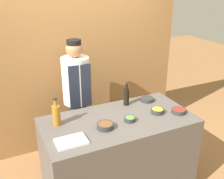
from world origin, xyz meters
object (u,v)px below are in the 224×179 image
(cutting_board, at_px, (71,141))
(bottle_amber, at_px, (56,115))
(sauce_bowl_red, at_px, (179,111))
(sauce_bowl_brown, at_px, (105,126))
(chef_center, at_px, (77,98))
(sauce_bowl_green, at_px, (130,119))
(sauce_bowl_white, at_px, (147,99))
(sauce_bowl_yellow, at_px, (157,111))
(bottle_soy, at_px, (126,96))

(cutting_board, height_order, bottle_amber, bottle_amber)
(sauce_bowl_red, relative_size, sauce_bowl_brown, 0.93)
(chef_center, bearing_deg, bottle_amber, -123.21)
(chef_center, bearing_deg, sauce_bowl_green, -71.98)
(sauce_bowl_white, xyz_separation_m, sauce_bowl_red, (0.15, -0.41, 0.00))
(sauce_bowl_red, relative_size, chef_center, 0.09)
(sauce_bowl_red, bearing_deg, bottle_amber, 165.98)
(sauce_bowl_yellow, bearing_deg, bottle_soy, 123.01)
(sauce_bowl_green, relative_size, cutting_board, 0.41)
(sauce_bowl_red, bearing_deg, bottle_soy, 134.97)
(cutting_board, distance_m, bottle_soy, 0.95)
(sauce_bowl_white, height_order, sauce_bowl_green, same)
(sauce_bowl_white, relative_size, sauce_bowl_red, 1.03)
(sauce_bowl_white, distance_m, chef_center, 0.90)
(sauce_bowl_yellow, distance_m, chef_center, 1.08)
(sauce_bowl_brown, relative_size, bottle_amber, 0.57)
(bottle_amber, relative_size, chef_center, 0.18)
(sauce_bowl_brown, relative_size, bottle_soy, 0.60)
(sauce_bowl_yellow, xyz_separation_m, bottle_soy, (-0.21, 0.33, 0.08))
(cutting_board, xyz_separation_m, bottle_soy, (0.82, 0.47, 0.10))
(sauce_bowl_yellow, bearing_deg, bottle_amber, 168.28)
(bottle_soy, bearing_deg, sauce_bowl_yellow, -56.99)
(sauce_bowl_white, distance_m, sauce_bowl_green, 0.55)
(cutting_board, height_order, bottle_soy, bottle_soy)
(chef_center, bearing_deg, sauce_bowl_white, -37.47)
(sauce_bowl_green, bearing_deg, chef_center, 108.02)
(sauce_bowl_yellow, height_order, chef_center, chef_center)
(cutting_board, relative_size, chef_center, 0.17)
(sauce_bowl_red, bearing_deg, sauce_bowl_yellow, 155.24)
(sauce_bowl_green, height_order, chef_center, chef_center)
(sauce_bowl_white, distance_m, sauce_bowl_brown, 0.80)
(sauce_bowl_brown, distance_m, chef_center, 0.91)
(sauce_bowl_brown, xyz_separation_m, cutting_board, (-0.38, -0.09, -0.02))
(sauce_bowl_yellow, height_order, bottle_amber, bottle_amber)
(sauce_bowl_white, bearing_deg, sauce_bowl_green, -141.18)
(sauce_bowl_red, relative_size, sauce_bowl_green, 1.34)
(bottle_amber, xyz_separation_m, chef_center, (0.42, 0.64, -0.17))
(sauce_bowl_white, bearing_deg, cutting_board, -157.39)
(cutting_board, distance_m, chef_center, 1.08)
(sauce_bowl_red, distance_m, chef_center, 1.30)
(sauce_bowl_red, xyz_separation_m, chef_center, (-0.87, 0.96, -0.08))
(chef_center, bearing_deg, sauce_bowl_yellow, -52.81)
(bottle_soy, height_order, chef_center, chef_center)
(sauce_bowl_white, distance_m, sauce_bowl_red, 0.44)
(sauce_bowl_red, distance_m, bottle_soy, 0.61)
(sauce_bowl_brown, bearing_deg, sauce_bowl_green, 3.96)
(sauce_bowl_brown, height_order, bottle_amber, bottle_amber)
(sauce_bowl_red, height_order, bottle_amber, bottle_amber)
(sauce_bowl_red, distance_m, sauce_bowl_green, 0.58)
(sauce_bowl_yellow, bearing_deg, cutting_board, -172.13)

